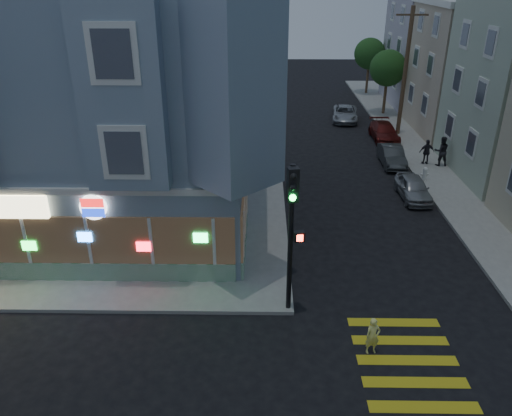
{
  "coord_description": "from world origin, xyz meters",
  "views": [
    {
      "loc": [
        1.85,
        -12.62,
        11.26
      ],
      "look_at": [
        1.58,
        5.19,
        2.78
      ],
      "focal_mm": 35.0,
      "sensor_mm": 36.0,
      "label": 1
    }
  ],
  "objects_px": {
    "running_child": "(373,336)",
    "pedestrian_b": "(427,152)",
    "parked_car_a": "(413,188)",
    "pedestrian_a": "(441,151)",
    "fire_hydrant": "(425,173)",
    "traffic_signal": "(292,217)",
    "street_tree_near": "(388,68)",
    "street_tree_far": "(370,54)",
    "parked_car_c": "(384,132)",
    "parked_car_b": "(392,156)",
    "parked_car_d": "(345,114)",
    "utility_pole": "(405,71)"
  },
  "relations": [
    {
      "from": "utility_pole",
      "to": "parked_car_a",
      "type": "distance_m",
      "value": 12.46
    },
    {
      "from": "utility_pole",
      "to": "street_tree_far",
      "type": "bearing_deg",
      "value": 89.18
    },
    {
      "from": "street_tree_far",
      "to": "traffic_signal",
      "type": "bearing_deg",
      "value": -104.66
    },
    {
      "from": "traffic_signal",
      "to": "street_tree_near",
      "type": "bearing_deg",
      "value": 59.43
    },
    {
      "from": "pedestrian_b",
      "to": "parked_car_b",
      "type": "relative_size",
      "value": 0.43
    },
    {
      "from": "street_tree_far",
      "to": "pedestrian_a",
      "type": "distance_m",
      "value": 21.01
    },
    {
      "from": "parked_car_a",
      "to": "parked_car_b",
      "type": "relative_size",
      "value": 0.96
    },
    {
      "from": "parked_car_d",
      "to": "traffic_signal",
      "type": "distance_m",
      "value": 26.71
    },
    {
      "from": "parked_car_c",
      "to": "pedestrian_b",
      "type": "bearing_deg",
      "value": -74.59
    },
    {
      "from": "utility_pole",
      "to": "parked_car_b",
      "type": "height_order",
      "value": "utility_pole"
    },
    {
      "from": "pedestrian_a",
      "to": "fire_hydrant",
      "type": "bearing_deg",
      "value": 57.51
    },
    {
      "from": "utility_pole",
      "to": "street_tree_near",
      "type": "distance_m",
      "value": 6.06
    },
    {
      "from": "running_child",
      "to": "pedestrian_b",
      "type": "height_order",
      "value": "pedestrian_b"
    },
    {
      "from": "street_tree_far",
      "to": "parked_car_c",
      "type": "height_order",
      "value": "street_tree_far"
    },
    {
      "from": "utility_pole",
      "to": "fire_hydrant",
      "type": "distance_m",
      "value": 10.27
    },
    {
      "from": "street_tree_near",
      "to": "parked_car_b",
      "type": "bearing_deg",
      "value": -99.79
    },
    {
      "from": "fire_hydrant",
      "to": "pedestrian_b",
      "type": "bearing_deg",
      "value": 72.45
    },
    {
      "from": "parked_car_c",
      "to": "fire_hydrant",
      "type": "xyz_separation_m",
      "value": [
        0.6,
        -8.17,
        -0.04
      ]
    },
    {
      "from": "parked_car_a",
      "to": "parked_car_d",
      "type": "bearing_deg",
      "value": 94.79
    },
    {
      "from": "pedestrian_a",
      "to": "parked_car_b",
      "type": "bearing_deg",
      "value": -6.95
    },
    {
      "from": "parked_car_c",
      "to": "fire_hydrant",
      "type": "bearing_deg",
      "value": -85.83
    },
    {
      "from": "street_tree_far",
      "to": "parked_car_c",
      "type": "xyz_separation_m",
      "value": [
        -1.5,
        -15.17,
        -3.32
      ]
    },
    {
      "from": "pedestrian_b",
      "to": "pedestrian_a",
      "type": "bearing_deg",
      "value": 161.41
    },
    {
      "from": "pedestrian_b",
      "to": "parked_car_a",
      "type": "distance_m",
      "value": 5.48
    },
    {
      "from": "pedestrian_a",
      "to": "parked_car_d",
      "type": "distance_m",
      "value": 11.7
    },
    {
      "from": "street_tree_far",
      "to": "pedestrian_b",
      "type": "height_order",
      "value": "street_tree_far"
    },
    {
      "from": "street_tree_near",
      "to": "parked_car_a",
      "type": "relative_size",
      "value": 1.5
    },
    {
      "from": "parked_car_c",
      "to": "running_child",
      "type": "bearing_deg",
      "value": -103.14
    },
    {
      "from": "pedestrian_a",
      "to": "pedestrian_b",
      "type": "height_order",
      "value": "pedestrian_a"
    },
    {
      "from": "parked_car_d",
      "to": "fire_hydrant",
      "type": "xyz_separation_m",
      "value": [
        2.7,
        -13.37,
        -0.02
      ]
    },
    {
      "from": "street_tree_near",
      "to": "pedestrian_a",
      "type": "distance_m",
      "value": 13.13
    },
    {
      "from": "pedestrian_b",
      "to": "parked_car_c",
      "type": "distance_m",
      "value": 5.58
    },
    {
      "from": "running_child",
      "to": "parked_car_a",
      "type": "relative_size",
      "value": 0.37
    },
    {
      "from": "running_child",
      "to": "traffic_signal",
      "type": "distance_m",
      "value": 4.63
    },
    {
      "from": "utility_pole",
      "to": "parked_car_c",
      "type": "relative_size",
      "value": 2.13
    },
    {
      "from": "utility_pole",
      "to": "fire_hydrant",
      "type": "bearing_deg",
      "value": -94.29
    },
    {
      "from": "street_tree_near",
      "to": "pedestrian_b",
      "type": "distance_m",
      "value": 12.89
    },
    {
      "from": "street_tree_near",
      "to": "parked_car_c",
      "type": "relative_size",
      "value": 1.25
    },
    {
      "from": "pedestrian_a",
      "to": "parked_car_b",
      "type": "relative_size",
      "value": 0.51
    },
    {
      "from": "street_tree_far",
      "to": "parked_car_b",
      "type": "bearing_deg",
      "value": -95.98
    },
    {
      "from": "fire_hydrant",
      "to": "utility_pole",
      "type": "bearing_deg",
      "value": 85.71
    },
    {
      "from": "pedestrian_b",
      "to": "parked_car_b",
      "type": "xyz_separation_m",
      "value": [
        -2.12,
        0.17,
        -0.34
      ]
    },
    {
      "from": "parked_car_a",
      "to": "parked_car_d",
      "type": "height_order",
      "value": "parked_car_a"
    },
    {
      "from": "running_child",
      "to": "traffic_signal",
      "type": "xyz_separation_m",
      "value": [
        -2.59,
        2.03,
        3.26
      ]
    },
    {
      "from": "pedestrian_b",
      "to": "traffic_signal",
      "type": "height_order",
      "value": "traffic_signal"
    },
    {
      "from": "pedestrian_a",
      "to": "parked_car_d",
      "type": "height_order",
      "value": "pedestrian_a"
    },
    {
      "from": "street_tree_near",
      "to": "parked_car_d",
      "type": "distance_m",
      "value": 5.29
    },
    {
      "from": "parked_car_c",
      "to": "fire_hydrant",
      "type": "height_order",
      "value": "parked_car_c"
    },
    {
      "from": "parked_car_b",
      "to": "fire_hydrant",
      "type": "relative_size",
      "value": 4.55
    },
    {
      "from": "street_tree_near",
      "to": "utility_pole",
      "type": "bearing_deg",
      "value": -91.91
    }
  ]
}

